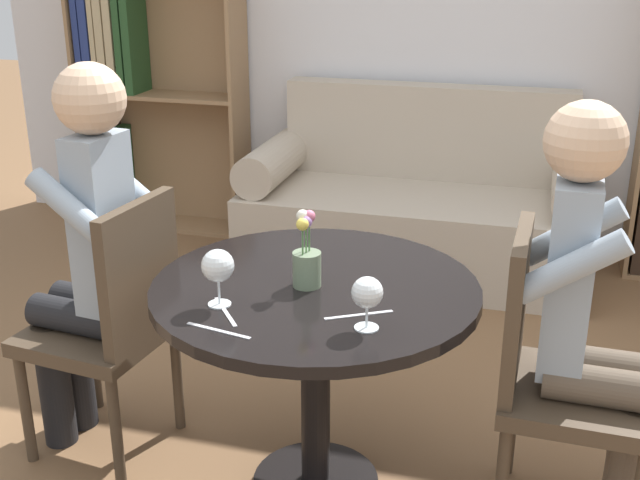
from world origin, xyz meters
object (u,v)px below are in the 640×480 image
chair_right (553,370)px  wine_glass_left (218,267)px  bookshelf_left (140,90)px  person_left (87,252)px  person_right (593,314)px  wine_glass_right (367,294)px  chair_left (114,318)px  flower_vase (306,259)px  couch (417,210)px

chair_right → wine_glass_left: (-0.90, -0.27, 0.32)m
bookshelf_left → person_left: 2.35m
person_right → wine_glass_right: person_right is taller
person_left → chair_right: bearing=97.5°
chair_right → wine_glass_left: 0.99m
bookshelf_left → chair_left: bearing=-64.9°
person_right → wine_glass_right: bearing=118.7°
chair_right → wine_glass_right: size_ratio=6.31×
person_left → flower_vase: bearing=92.3°
bookshelf_left → wine_glass_right: bookshelf_left is taller
couch → flower_vase: size_ratio=7.72×
couch → chair_left: (-0.69, -1.90, 0.18)m
chair_left → wine_glass_left: 0.62m
person_right → wine_glass_left: bearing=106.5°
couch → chair_right: couch is taller
person_left → chair_left: bearing=85.3°
bookshelf_left → person_right: 3.27m
bookshelf_left → chair_left: (1.02, -2.17, -0.32)m
chair_right → person_right: (0.09, -0.00, 0.19)m
person_left → flower_vase: size_ratio=5.76×
couch → person_right: bearing=-67.5°
bookshelf_left → chair_left: 2.42m
chair_left → wine_glass_right: size_ratio=6.31×
chair_right → person_right: 0.21m
person_left → flower_vase: (0.75, -0.06, 0.08)m
bookshelf_left → chair_left: size_ratio=1.76×
chair_left → chair_right: bearing=98.3°
wine_glass_left → person_right: bearing=14.9°
wine_glass_right → wine_glass_left: bearing=176.0°
person_right → person_left: bearing=92.3°
person_left → person_right: person_left is taller
couch → bookshelf_left: bookshelf_left is taller
chair_left → wine_glass_left: chair_left is taller
couch → person_left: person_left is taller
chair_right → person_right: bearing=-91.1°
wine_glass_right → chair_right: bearing=31.5°
flower_vase → bookshelf_left: bearing=127.2°
chair_left → couch: bearing=166.8°
chair_right → person_left: bearing=92.5°
wine_glass_left → flower_vase: (0.19, 0.19, -0.03)m
couch → wine_glass_right: size_ratio=12.33×
chair_left → flower_vase: bearing=93.2°
couch → flower_vase: 2.00m
chair_left → flower_vase: (0.66, -0.04, 0.30)m
person_right → flower_vase: (-0.79, -0.07, 0.11)m
wine_glass_right → person_right: bearing=27.1°
bookshelf_left → wine_glass_left: size_ratio=9.85×
couch → bookshelf_left: 1.79m
chair_right → bookshelf_left: bearing=49.8°
chair_right → person_right: size_ratio=0.71×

